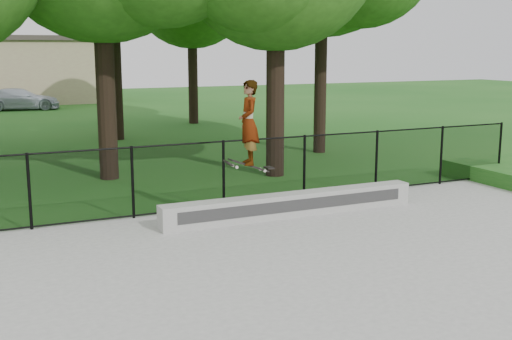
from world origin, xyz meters
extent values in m
plane|color=#1C5818|center=(0.00, 0.00, 0.00)|extent=(100.00, 100.00, 0.00)
cube|color=gray|center=(0.00, 0.00, 0.03)|extent=(14.00, 12.00, 0.06)
cube|color=#AFB0AA|center=(1.05, 4.70, 0.30)|extent=(5.69, 0.40, 0.48)
imported|color=#ADB6C5|center=(-1.80, 32.59, 0.62)|extent=(4.13, 2.24, 1.24)
cube|color=black|center=(-0.03, 4.51, 1.24)|extent=(0.80, 0.23, 0.31)
imported|color=#B0CCE7|center=(-0.03, 4.51, 2.08)|extent=(0.51, 0.67, 1.64)
cylinder|color=black|center=(-4.00, 5.90, 0.81)|extent=(0.06, 0.06, 1.50)
cylinder|color=black|center=(-2.00, 5.90, 0.81)|extent=(0.06, 0.06, 1.50)
cylinder|color=black|center=(0.00, 5.90, 0.81)|extent=(0.06, 0.06, 1.50)
cylinder|color=black|center=(2.00, 5.90, 0.81)|extent=(0.06, 0.06, 1.50)
cylinder|color=black|center=(4.00, 5.90, 0.81)|extent=(0.06, 0.06, 1.50)
cylinder|color=black|center=(6.00, 5.90, 0.81)|extent=(0.06, 0.06, 1.50)
cylinder|color=black|center=(8.00, 5.90, 0.81)|extent=(0.06, 0.06, 1.50)
cylinder|color=black|center=(0.00, 5.90, 1.53)|extent=(16.00, 0.04, 0.04)
cylinder|color=black|center=(0.00, 5.90, 0.11)|extent=(16.00, 0.04, 0.04)
cube|color=black|center=(0.00, 5.90, 0.81)|extent=(16.00, 0.01, 1.50)
cylinder|color=black|center=(-1.50, 10.50, 2.47)|extent=(0.44, 0.44, 4.95)
cylinder|color=black|center=(2.80, 9.00, 2.33)|extent=(0.44, 0.44, 4.67)
cylinder|color=black|center=(6.00, 12.00, 2.63)|extent=(0.44, 0.44, 5.26)
cylinder|color=black|center=(0.50, 18.00, 2.64)|extent=(0.44, 0.44, 5.29)
cylinder|color=black|center=(5.00, 22.00, 2.38)|extent=(0.44, 0.44, 4.76)
cube|color=tan|center=(-2.00, 38.00, 2.00)|extent=(12.00, 6.00, 4.00)
cube|color=#3F3833|center=(-2.00, 38.00, 4.15)|extent=(12.40, 6.40, 0.30)
camera|label=1|loc=(-5.11, -6.75, 3.49)|focal=45.00mm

